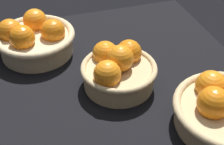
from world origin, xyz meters
TOP-DOWN VIEW (x-y plane):
  - market_tray at (0.00, 0.00)cm, footprint 84.00×72.00cm
  - basket_center at (0.68, 1.57)cm, footprint 20.13×20.13cm
  - basket_far_right at (22.34, 20.62)cm, footprint 23.59×23.59cm

SIDE VIEW (x-z plane):
  - market_tray at x=0.00cm, z-range 0.00..3.00cm
  - basket_far_right at x=22.34cm, z-range 2.11..13.79cm
  - basket_center at x=0.68cm, z-range 1.81..14.13cm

